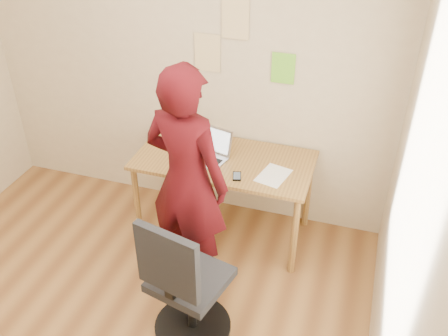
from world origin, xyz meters
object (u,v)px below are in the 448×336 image
(phone, at_px, (237,176))
(office_chair, at_px, (185,290))
(desk, at_px, (224,168))
(laptop, at_px, (209,152))
(person, at_px, (187,181))

(phone, height_order, office_chair, office_chair)
(desk, bearing_deg, office_chair, -85.31)
(laptop, relative_size, phone, 2.87)
(desk, distance_m, person, 0.59)
(desk, relative_size, person, 0.81)
(phone, xyz_separation_m, office_chair, (-0.08, -0.90, -0.31))
(desk, bearing_deg, laptop, -171.96)
(desk, xyz_separation_m, phone, (0.17, -0.21, 0.09))
(phone, bearing_deg, desk, 112.03)
(desk, distance_m, phone, 0.28)
(laptop, xyz_separation_m, phone, (0.29, -0.19, -0.05))
(phone, bearing_deg, laptop, 129.99)
(person, bearing_deg, laptop, -75.29)
(desk, distance_m, office_chair, 1.14)
(laptop, distance_m, phone, 0.35)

